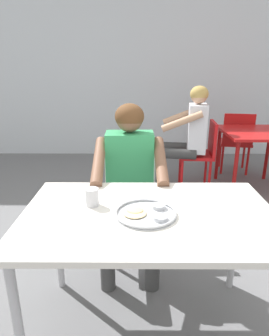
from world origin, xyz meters
The scene contains 11 objects.
ground_plane centered at (0.00, 0.00, -0.03)m, with size 12.00×12.00×0.05m, color slate.
back_wall centered at (0.00, 3.64, 1.70)m, with size 12.00×0.12×3.40m, color silver.
table_foreground centered at (-0.10, -0.04, 0.67)m, with size 1.28×0.80×0.75m.
thali_tray centered at (-0.11, -0.07, 0.76)m, with size 0.31×0.31×0.03m.
drinking_cup centered at (-0.39, 0.03, 0.80)m, with size 0.07×0.07×0.10m.
chair_foreground centered at (-0.21, 0.82, 0.50)m, with size 0.44×0.45×0.87m.
diner_foreground centered at (-0.21, 0.59, 0.72)m, with size 0.49×0.56×1.20m.
table_background_red centered at (1.24, 2.02, 0.63)m, with size 0.77×0.84×0.73m.
chair_red_left centered at (0.64, 2.06, 0.49)m, with size 0.44×0.44×0.83m.
chair_red_far centered at (1.22, 2.62, 0.49)m, with size 0.48×0.47×0.85m.
patron_background centered at (0.46, 2.03, 0.74)m, with size 0.59×0.54×1.24m.
Camera 1 is at (-0.16, -1.37, 1.44)m, focal length 31.56 mm.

